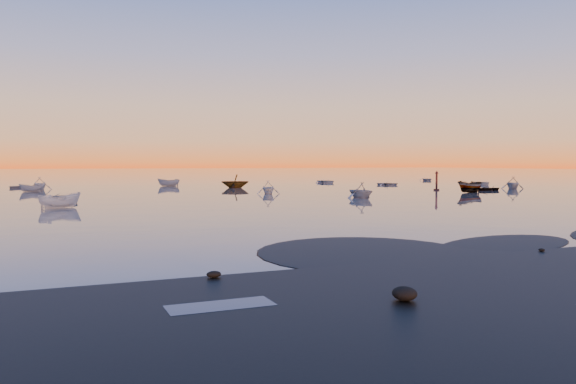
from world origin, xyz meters
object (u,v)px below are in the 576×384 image
boat_near_left (66,201)px  boat_near_right (361,198)px  boat_near_center (60,208)px  channel_marker (437,182)px

boat_near_left → boat_near_right: bearing=-32.1°
boat_near_right → boat_near_center: bearing=-11.1°
boat_near_center → boat_near_right: size_ratio=0.99×
boat_near_left → boat_near_right: size_ratio=1.20×
boat_near_right → channel_marker: (18.31, 10.72, 1.12)m
boat_near_left → channel_marker: size_ratio=1.55×
boat_near_center → boat_near_right: 30.34m
boat_near_left → boat_near_center: 9.02m
boat_near_center → channel_marker: size_ratio=1.28×
boat_near_left → boat_near_right: (29.63, -6.73, 0.00)m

